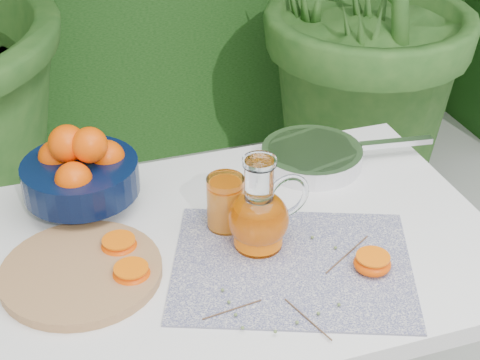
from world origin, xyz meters
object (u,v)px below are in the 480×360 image
object	(u,v)px
white_table	(243,273)
cutting_board	(81,272)
fruit_bowl	(80,170)
saute_pan	(313,156)
juice_pitcher	(260,216)

from	to	relation	value
white_table	cutting_board	xyz separation A→B (m)	(-0.32, -0.01, 0.09)
white_table	fruit_bowl	xyz separation A→B (m)	(-0.28, 0.22, 0.17)
cutting_board	fruit_bowl	bearing A→B (deg)	80.28
fruit_bowl	saute_pan	distance (m)	0.53
fruit_bowl	juice_pitcher	size ratio (longest dim) A/B	1.56
fruit_bowl	juice_pitcher	distance (m)	0.39
juice_pitcher	saute_pan	distance (m)	0.33
saute_pan	juice_pitcher	bearing A→B (deg)	-131.41
saute_pan	fruit_bowl	bearing A→B (deg)	-179.95
saute_pan	cutting_board	bearing A→B (deg)	-157.53
cutting_board	fruit_bowl	size ratio (longest dim) A/B	0.99
white_table	saute_pan	size ratio (longest dim) A/B	2.40
cutting_board	fruit_bowl	world-z (taller)	fruit_bowl
saute_pan	white_table	bearing A→B (deg)	-137.44
cutting_board	saute_pan	size ratio (longest dim) A/B	0.72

